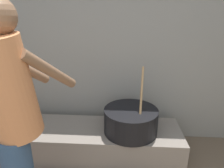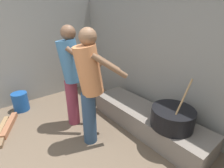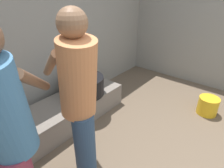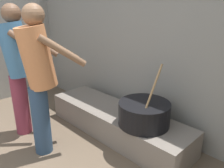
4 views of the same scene
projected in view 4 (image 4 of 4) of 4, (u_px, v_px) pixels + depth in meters
block_enclosure_rear at (153, 50)px, 2.96m from camera, size 5.32×0.20×2.17m
hearth_ledge at (116, 122)px, 3.02m from camera, size 2.10×0.60×0.34m
cooking_pot_main at (144, 113)px, 2.58m from camera, size 0.59×0.59×0.72m
cook_in_blue_shirt at (18, 64)px, 2.80m from camera, size 0.72×0.70×1.67m
cook_in_orange_shirt at (39, 73)px, 2.41m from camera, size 0.54×0.75×1.67m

